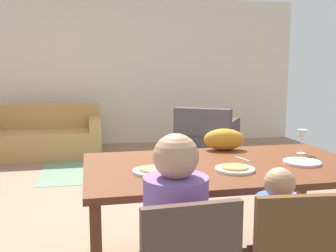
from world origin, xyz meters
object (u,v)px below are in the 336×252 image
object	(u,v)px
plate_near_woman	(302,162)
wine_glass	(302,137)
armchair	(207,138)
handbag	(182,158)
couch	(42,138)
cat	(224,139)
plate_near_man	(153,171)
plate_near_child	(235,169)
dining_table	(225,173)

from	to	relation	value
plate_near_woman	wine_glass	world-z (taller)	wine_glass
armchair	handbag	xyz separation A→B (m)	(-0.52, -0.45, -0.19)
couch	cat	bearing A→B (deg)	-63.41
cat	handbag	world-z (taller)	cat
plate_near_man	armchair	xyz separation A→B (m)	(1.44, 3.41, -0.45)
wine_glass	couch	distance (m)	4.50
armchair	plate_near_child	bearing A→B (deg)	-104.95
plate_near_child	wine_glass	world-z (taller)	wine_glass
plate_near_child	cat	world-z (taller)	cat
wine_glass	armchair	xyz separation A→B (m)	(0.25, 3.11, -0.57)
cat	armchair	world-z (taller)	cat
wine_glass	armchair	world-z (taller)	wine_glass
plate_near_child	dining_table	bearing A→B (deg)	90.00
plate_near_child	cat	distance (m)	0.64
plate_near_child	cat	size ratio (longest dim) A/B	0.78
dining_table	cat	world-z (taller)	cat
plate_near_child	couch	world-z (taller)	couch
cat	couch	distance (m)	4.02
couch	handbag	distance (m)	2.35
wine_glass	cat	distance (m)	0.58
couch	plate_near_woman	bearing A→B (deg)	-62.33
plate_near_woman	armchair	size ratio (longest dim) A/B	0.21
armchair	handbag	distance (m)	0.72
plate_near_man	couch	distance (m)	4.29
armchair	plate_near_woman	bearing A→B (deg)	-96.94
dining_table	plate_near_woman	world-z (taller)	plate_near_woman
couch	handbag	xyz separation A→B (m)	(2.04, -1.16, -0.17)
plate_near_man	plate_near_woman	size ratio (longest dim) A/B	1.00
couch	handbag	size ratio (longest dim) A/B	5.83
plate_near_woman	wine_glass	distance (m)	0.34
dining_table	couch	bearing A→B (deg)	112.23
wine_glass	cat	world-z (taller)	wine_glass
dining_table	plate_near_child	world-z (taller)	plate_near_child
plate_near_woman	cat	xyz separation A→B (m)	(-0.36, 0.53, 0.08)
dining_table	couch	size ratio (longest dim) A/B	1.00
handbag	plate_near_woman	bearing A→B (deg)	-87.89
couch	armchair	world-z (taller)	same
plate_near_child	couch	bearing A→B (deg)	111.36
wine_glass	handbag	world-z (taller)	wine_glass
plate_near_child	plate_near_woman	world-z (taller)	same
plate_near_man	wine_glass	size ratio (longest dim) A/B	1.34
plate_near_child	plate_near_woman	bearing A→B (deg)	8.84
plate_near_man	plate_near_woman	xyz separation A→B (m)	(1.03, 0.02, 0.00)
dining_table	wine_glass	distance (m)	0.72
wine_glass	armchair	size ratio (longest dim) A/B	0.16
dining_table	plate_near_child	size ratio (longest dim) A/B	7.48
plate_near_man	couch	xyz separation A→B (m)	(-1.12, 4.11, -0.47)
dining_table	handbag	size ratio (longest dim) A/B	5.84
plate_near_man	armchair	world-z (taller)	armchair
dining_table	armchair	xyz separation A→B (m)	(0.93, 3.29, -0.38)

